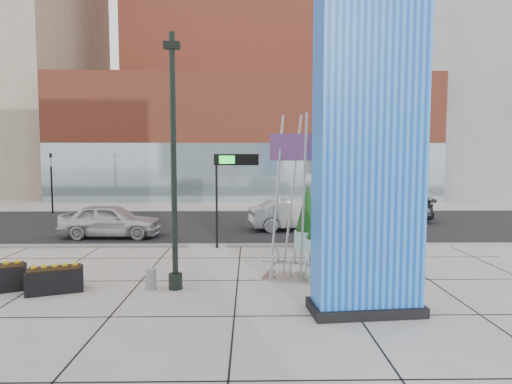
{
  "coord_description": "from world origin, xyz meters",
  "views": [
    {
      "loc": [
        1.36,
        -14.05,
        3.85
      ],
      "look_at": [
        1.62,
        2.0,
        2.52
      ],
      "focal_mm": 30.0,
      "sensor_mm": 36.0,
      "label": 1
    }
  ],
  "objects_px": {
    "lamp_post": "(174,187)",
    "car_silver_mid": "(296,215)",
    "blue_pylon": "(369,133)",
    "overhead_street_sign": "(233,168)",
    "public_art_sculpture": "(301,236)",
    "concrete_bollard": "(151,279)",
    "car_white_west": "(111,221)"
  },
  "relations": [
    {
      "from": "blue_pylon",
      "to": "overhead_street_sign",
      "type": "xyz_separation_m",
      "value": [
        -3.56,
        7.58,
        -1.01
      ]
    },
    {
      "from": "blue_pylon",
      "to": "public_art_sculpture",
      "type": "height_order",
      "value": "blue_pylon"
    },
    {
      "from": "public_art_sculpture",
      "to": "car_silver_mid",
      "type": "relative_size",
      "value": 1.07
    },
    {
      "from": "blue_pylon",
      "to": "public_art_sculpture",
      "type": "distance_m",
      "value": 4.43
    },
    {
      "from": "blue_pylon",
      "to": "lamp_post",
      "type": "height_order",
      "value": "blue_pylon"
    },
    {
      "from": "lamp_post",
      "to": "car_silver_mid",
      "type": "height_order",
      "value": "lamp_post"
    },
    {
      "from": "car_white_west",
      "to": "car_silver_mid",
      "type": "distance_m",
      "value": 9.25
    },
    {
      "from": "lamp_post",
      "to": "car_silver_mid",
      "type": "relative_size",
      "value": 1.51
    },
    {
      "from": "blue_pylon",
      "to": "overhead_street_sign",
      "type": "relative_size",
      "value": 2.3
    },
    {
      "from": "lamp_post",
      "to": "public_art_sculpture",
      "type": "distance_m",
      "value": 4.24
    },
    {
      "from": "concrete_bollard",
      "to": "car_white_west",
      "type": "relative_size",
      "value": 0.13
    },
    {
      "from": "blue_pylon",
      "to": "public_art_sculpture",
      "type": "bearing_deg",
      "value": 107.18
    },
    {
      "from": "car_white_west",
      "to": "car_silver_mid",
      "type": "xyz_separation_m",
      "value": [
        9.04,
        1.95,
        0.0
      ]
    },
    {
      "from": "blue_pylon",
      "to": "car_white_west",
      "type": "xyz_separation_m",
      "value": [
        -9.47,
        10.02,
        -3.61
      ]
    },
    {
      "from": "overhead_street_sign",
      "to": "car_silver_mid",
      "type": "xyz_separation_m",
      "value": [
        3.13,
        4.38,
        -2.6
      ]
    },
    {
      "from": "public_art_sculpture",
      "to": "concrete_bollard",
      "type": "height_order",
      "value": "public_art_sculpture"
    },
    {
      "from": "public_art_sculpture",
      "to": "car_white_west",
      "type": "relative_size",
      "value": 1.11
    },
    {
      "from": "concrete_bollard",
      "to": "overhead_street_sign",
      "type": "xyz_separation_m",
      "value": [
        2.18,
        5.62,
        3.1
      ]
    },
    {
      "from": "blue_pylon",
      "to": "public_art_sculpture",
      "type": "relative_size",
      "value": 1.76
    },
    {
      "from": "blue_pylon",
      "to": "concrete_bollard",
      "type": "height_order",
      "value": "blue_pylon"
    },
    {
      "from": "blue_pylon",
      "to": "lamp_post",
      "type": "distance_m",
      "value": 5.58
    },
    {
      "from": "blue_pylon",
      "to": "car_white_west",
      "type": "distance_m",
      "value": 14.25
    },
    {
      "from": "public_art_sculpture",
      "to": "car_silver_mid",
      "type": "xyz_separation_m",
      "value": [
        0.81,
        9.0,
        -0.56
      ]
    },
    {
      "from": "car_white_west",
      "to": "lamp_post",
      "type": "bearing_deg",
      "value": -149.68
    },
    {
      "from": "public_art_sculpture",
      "to": "concrete_bollard",
      "type": "distance_m",
      "value": 4.72
    },
    {
      "from": "blue_pylon",
      "to": "car_silver_mid",
      "type": "bearing_deg",
      "value": 86.53
    },
    {
      "from": "lamp_post",
      "to": "overhead_street_sign",
      "type": "height_order",
      "value": "lamp_post"
    },
    {
      "from": "lamp_post",
      "to": "car_white_west",
      "type": "xyz_separation_m",
      "value": [
        -4.45,
        8.04,
        -2.2
      ]
    },
    {
      "from": "car_silver_mid",
      "to": "car_white_west",
      "type": "bearing_deg",
      "value": 93.51
    },
    {
      "from": "public_art_sculpture",
      "to": "overhead_street_sign",
      "type": "relative_size",
      "value": 1.31
    },
    {
      "from": "lamp_post",
      "to": "concrete_bollard",
      "type": "relative_size",
      "value": 12.0
    },
    {
      "from": "lamp_post",
      "to": "car_silver_mid",
      "type": "distance_m",
      "value": 11.21
    }
  ]
}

